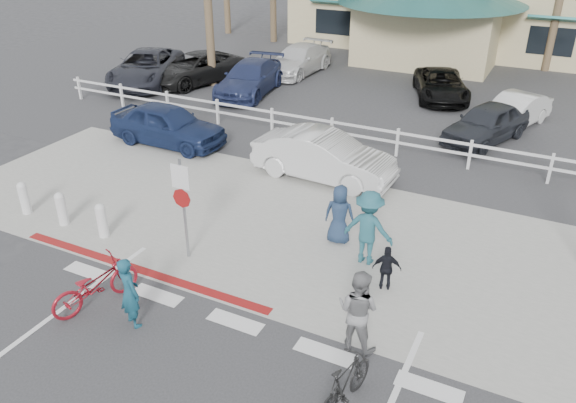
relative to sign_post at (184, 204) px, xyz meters
The scene contains 26 objects.
ground 3.50m from the sign_post, 43.73° to the right, with size 140.00×140.00×0.00m, color #333335.
sidewalk_plaza 3.56m from the sign_post, 45.00° to the left, with size 22.00×7.00×0.01m, color gray.
cross_street 6.86m from the sign_post, 69.94° to the left, with size 40.00×5.00×0.01m, color #333335.
parking_lot 16.03m from the sign_post, 81.72° to the left, with size 50.00×16.00×0.01m, color #333335.
curb_red 1.89m from the sign_post, 124.99° to the right, with size 7.00×0.25×0.02m, color maroon.
rail_fence 8.81m from the sign_post, 71.36° to the left, with size 29.40×0.16×1.00m, color silver, non-canonical shape.
sign_post is the anchor object (origin of this frame).
bollard_0 2.69m from the sign_post, behind, with size 0.26×0.26×0.95m, color silver, non-canonical shape.
bollard_1 4.03m from the sign_post, behind, with size 0.26×0.26×0.95m, color silver, non-canonical shape.
bollard_2 5.39m from the sign_post, behind, with size 0.26×0.26×0.95m, color silver, non-canonical shape.
bike_red 2.65m from the sign_post, 104.77° to the right, with size 0.68×1.96×1.03m, color maroon.
rider_red 2.67m from the sign_post, 79.63° to the right, with size 0.57×0.38×1.57m, color navy.
bike_black 5.81m from the sign_post, 27.57° to the right, with size 0.46×1.64×0.99m, color black.
rider_black 4.91m from the sign_post, 13.39° to the right, with size 0.83×0.65×1.71m, color gray.
pedestrian_a 4.34m from the sign_post, 23.73° to the left, with size 1.20×0.69×1.86m, color #225764.
pedestrian_child 4.86m from the sign_post, 10.74° to the left, with size 0.63×0.26×1.08m, color black.
pedestrian_b 3.83m from the sign_post, 37.26° to the left, with size 0.76×0.50×1.56m, color #1F324F.
car_white_sedan 5.75m from the sign_post, 78.28° to the left, with size 1.56×4.47×1.47m, color silver.
car_red_compact 7.61m from the sign_post, 130.61° to the left, with size 1.73×4.29×1.46m, color #17254C.
lot_car_0 15.42m from the sign_post, 124.08° to the left, with size 2.35×5.10×1.42m, color black.
lot_car_1 13.53m from the sign_post, 113.59° to the left, with size 2.00×4.92×1.43m, color navy.
lot_car_2 12.25m from the sign_post, 65.17° to the left, with size 1.61×4.00×1.36m, color #25272E.
lot_car_3 14.41m from the sign_post, 66.06° to the left, with size 1.32×3.77×1.24m, color silver.
lot_car_4 17.29m from the sign_post, 106.76° to the left, with size 1.95×4.79×1.39m, color silver.
lot_car_5 15.74m from the sign_post, 80.84° to the left, with size 2.05×4.45×1.24m, color black.
lot_car_6 15.79m from the sign_post, 132.52° to the left, with size 2.56×5.55×1.54m, color #24262F.
Camera 1 is at (5.00, -6.99, 7.55)m, focal length 35.00 mm.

